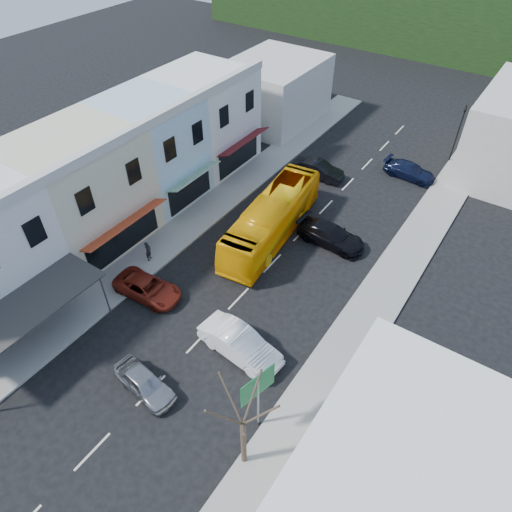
{
  "coord_description": "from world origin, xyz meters",
  "views": [
    {
      "loc": [
        12.07,
        -11.73,
        21.72
      ],
      "look_at": [
        0.0,
        6.0,
        2.2
      ],
      "focal_mm": 32.0,
      "sensor_mm": 36.0,
      "label": 1
    }
  ],
  "objects_px": {
    "car_white": "(240,346)",
    "pedestrian_left": "(148,250)",
    "car_red": "(147,287)",
    "street_tree": "(243,424)",
    "bus": "(272,219)",
    "direction_sign": "(258,401)",
    "traffic_signal": "(457,134)",
    "car_silver": "(144,382)"
  },
  "relations": [
    {
      "from": "car_white",
      "to": "pedestrian_left",
      "type": "height_order",
      "value": "pedestrian_left"
    },
    {
      "from": "car_red",
      "to": "pedestrian_left",
      "type": "height_order",
      "value": "pedestrian_left"
    },
    {
      "from": "street_tree",
      "to": "bus",
      "type": "bearing_deg",
      "value": 118.39
    },
    {
      "from": "car_red",
      "to": "direction_sign",
      "type": "relative_size",
      "value": 1.03
    },
    {
      "from": "bus",
      "to": "direction_sign",
      "type": "bearing_deg",
      "value": -66.32
    },
    {
      "from": "pedestrian_left",
      "to": "direction_sign",
      "type": "xyz_separation_m",
      "value": [
        13.01,
        -5.8,
        1.23
      ]
    },
    {
      "from": "street_tree",
      "to": "traffic_signal",
      "type": "distance_m",
      "value": 32.92
    },
    {
      "from": "pedestrian_left",
      "to": "street_tree",
      "type": "distance_m",
      "value": 15.74
    },
    {
      "from": "car_white",
      "to": "street_tree",
      "type": "relative_size",
      "value": 0.62
    },
    {
      "from": "pedestrian_left",
      "to": "street_tree",
      "type": "height_order",
      "value": "street_tree"
    },
    {
      "from": "car_white",
      "to": "street_tree",
      "type": "xyz_separation_m",
      "value": [
        3.75,
        -4.89,
        2.82
      ]
    },
    {
      "from": "car_red",
      "to": "pedestrian_left",
      "type": "distance_m",
      "value": 3.28
    },
    {
      "from": "car_silver",
      "to": "direction_sign",
      "type": "xyz_separation_m",
      "value": [
        6.03,
        1.73,
        1.53
      ]
    },
    {
      "from": "street_tree",
      "to": "traffic_signal",
      "type": "xyz_separation_m",
      "value": [
        -0.29,
        32.91,
        -0.84
      ]
    },
    {
      "from": "car_silver",
      "to": "pedestrian_left",
      "type": "distance_m",
      "value": 10.27
    },
    {
      "from": "pedestrian_left",
      "to": "direction_sign",
      "type": "bearing_deg",
      "value": -134.3
    },
    {
      "from": "car_red",
      "to": "street_tree",
      "type": "xyz_separation_m",
      "value": [
        11.3,
        -5.27,
        2.82
      ]
    },
    {
      "from": "car_silver",
      "to": "street_tree",
      "type": "relative_size",
      "value": 0.62
    },
    {
      "from": "traffic_signal",
      "to": "street_tree",
      "type": "bearing_deg",
      "value": 95.42
    },
    {
      "from": "car_white",
      "to": "street_tree",
      "type": "height_order",
      "value": "street_tree"
    },
    {
      "from": "car_silver",
      "to": "car_red",
      "type": "bearing_deg",
      "value": 50.36
    },
    {
      "from": "pedestrian_left",
      "to": "traffic_signal",
      "type": "relative_size",
      "value": 0.32
    },
    {
      "from": "bus",
      "to": "car_silver",
      "type": "relative_size",
      "value": 2.64
    },
    {
      "from": "direction_sign",
      "to": "traffic_signal",
      "type": "relative_size",
      "value": 0.83
    },
    {
      "from": "car_silver",
      "to": "pedestrian_left",
      "type": "bearing_deg",
      "value": 50.27
    },
    {
      "from": "car_silver",
      "to": "traffic_signal",
      "type": "distance_m",
      "value": 33.41
    },
    {
      "from": "car_white",
      "to": "street_tree",
      "type": "bearing_deg",
      "value": -137.5
    },
    {
      "from": "car_white",
      "to": "pedestrian_left",
      "type": "xyz_separation_m",
      "value": [
        -9.77,
        2.78,
        0.3
      ]
    },
    {
      "from": "direction_sign",
      "to": "street_tree",
      "type": "bearing_deg",
      "value": -60.68
    },
    {
      "from": "bus",
      "to": "traffic_signal",
      "type": "distance_m",
      "value": 19.73
    },
    {
      "from": "bus",
      "to": "direction_sign",
      "type": "relative_size",
      "value": 2.6
    },
    {
      "from": "bus",
      "to": "car_white",
      "type": "bearing_deg",
      "value": -73.23
    },
    {
      "from": "pedestrian_left",
      "to": "car_white",
      "type": "bearing_deg",
      "value": -126.18
    },
    {
      "from": "car_silver",
      "to": "car_red",
      "type": "xyz_separation_m",
      "value": [
        -4.77,
        5.12,
        0.0
      ]
    },
    {
      "from": "traffic_signal",
      "to": "bus",
      "type": "bearing_deg",
      "value": 71.93
    },
    {
      "from": "car_red",
      "to": "traffic_signal",
      "type": "relative_size",
      "value": 0.86
    },
    {
      "from": "bus",
      "to": "car_red",
      "type": "relative_size",
      "value": 2.52
    },
    {
      "from": "car_silver",
      "to": "pedestrian_left",
      "type": "xyz_separation_m",
      "value": [
        -6.99,
        7.52,
        0.3
      ]
    },
    {
      "from": "car_silver",
      "to": "car_white",
      "type": "height_order",
      "value": "same"
    },
    {
      "from": "pedestrian_left",
      "to": "street_tree",
      "type": "xyz_separation_m",
      "value": [
        13.51,
        -7.67,
        2.52
      ]
    },
    {
      "from": "pedestrian_left",
      "to": "street_tree",
      "type": "relative_size",
      "value": 0.24
    },
    {
      "from": "bus",
      "to": "car_red",
      "type": "height_order",
      "value": "bus"
    }
  ]
}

